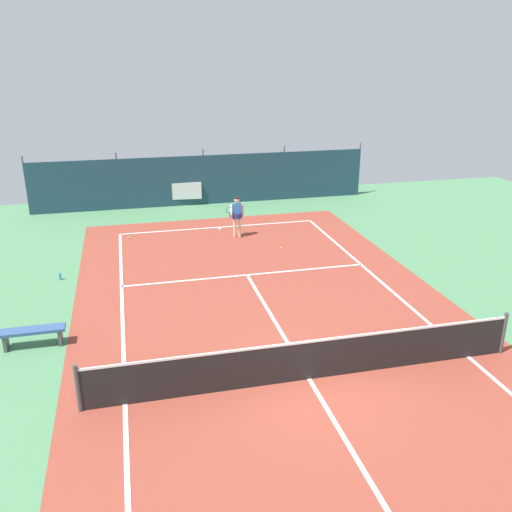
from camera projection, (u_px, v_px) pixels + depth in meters
The scene contains 10 objects.
ground_plane at pixel (309, 379), 12.50m from camera, with size 36.00×36.00×0.00m, color #4C8456.
court_surface at pixel (309, 379), 12.50m from camera, with size 11.02×26.60×0.01m.
tennis_net at pixel (310, 360), 12.32m from camera, with size 10.12×0.10×1.10m.
back_fence at pixel (203, 189), 27.16m from camera, with size 16.30×0.98×2.70m.
tennis_player at pixel (237, 214), 21.84m from camera, with size 0.79×0.70×1.64m.
tennis_ball_near_player at pixel (281, 248), 20.82m from camera, with size 0.07×0.07×0.07m, color #CCDB33.
tennis_ball_midcourt at pixel (128, 238), 21.95m from camera, with size 0.07×0.07×0.07m, color #CCDB33.
parked_car at pixel (182, 180), 28.29m from camera, with size 2.33×4.35×1.68m.
courtside_bench at pixel (32, 333), 13.77m from camera, with size 1.60×0.40×0.49m.
water_bottle at pixel (60, 276), 17.92m from camera, with size 0.08×0.08×0.24m, color #338CD8.
Camera 1 is at (-3.71, -10.14, 7.01)m, focal length 38.36 mm.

